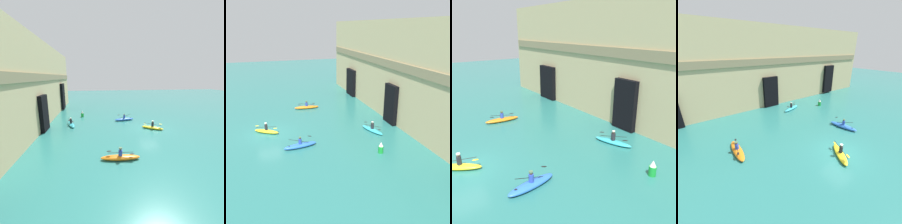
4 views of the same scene
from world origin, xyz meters
TOP-DOWN VIEW (x-y plane):
  - ground_plane at (0.00, 0.00)m, footprint 120.00×120.00m
  - cliff_bluff at (0.87, 16.89)m, footprint 44.45×5.69m
  - kayak_yellow at (-0.27, -0.21)m, footprint 2.18×2.79m
  - kayak_orange at (-7.33, 5.56)m, footprint 0.97×3.43m
  - kayak_blue at (4.26, 2.75)m, footprint 1.28×3.32m
  - kayak_cyan at (2.78, 11.01)m, footprint 3.26×1.67m
  - marker_buoy at (7.55, 9.65)m, footprint 0.48×0.48m

SIDE VIEW (x-z plane):
  - ground_plane at x=0.00m, z-range 0.00..0.00m
  - kayak_cyan at x=2.78m, z-range -0.34..0.79m
  - kayak_orange at x=-7.33m, z-range -0.32..0.79m
  - kayak_blue at x=4.26m, z-range -0.32..0.79m
  - kayak_yellow at x=-0.27m, z-range -0.35..0.82m
  - marker_buoy at x=7.55m, z-range -0.04..1.03m
  - cliff_bluff at x=0.87m, z-range -0.03..11.81m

